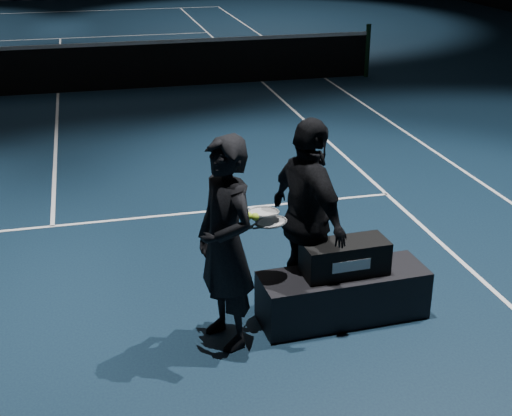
{
  "coord_description": "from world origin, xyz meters",
  "views": [
    {
      "loc": [
        0.49,
        -14.15,
        3.39
      ],
      "look_at": [
        1.77,
        -8.98,
        1.12
      ],
      "focal_mm": 50.0,
      "sensor_mm": 36.0,
      "label": 1
    }
  ],
  "objects_px": {
    "player_a": "(226,244)",
    "player_b": "(308,219)",
    "player_bench": "(343,295)",
    "racket_bag": "(345,258)",
    "tennis_balls": "(251,214)",
    "racket_upper": "(263,212)",
    "racket_lower": "(271,222)"
  },
  "relations": [
    {
      "from": "racket_bag",
      "to": "racket_upper",
      "type": "xyz_separation_m",
      "value": [
        -0.71,
        0.08,
        0.47
      ]
    },
    {
      "from": "racket_lower",
      "to": "racket_upper",
      "type": "distance_m",
      "value": 0.11
    },
    {
      "from": "player_a",
      "to": "racket_upper",
      "type": "bearing_deg",
      "value": 96.09
    },
    {
      "from": "racket_upper",
      "to": "tennis_balls",
      "type": "height_order",
      "value": "tennis_balls"
    },
    {
      "from": "tennis_balls",
      "to": "player_b",
      "type": "bearing_deg",
      "value": 20.9
    },
    {
      "from": "player_bench",
      "to": "player_b",
      "type": "distance_m",
      "value": 0.76
    },
    {
      "from": "player_a",
      "to": "player_b",
      "type": "distance_m",
      "value": 0.85
    },
    {
      "from": "player_b",
      "to": "tennis_balls",
      "type": "relative_size",
      "value": 14.93
    },
    {
      "from": "player_bench",
      "to": "racket_bag",
      "type": "xyz_separation_m",
      "value": [
        0.0,
        0.0,
        0.37
      ]
    },
    {
      "from": "player_bench",
      "to": "tennis_balls",
      "type": "bearing_deg",
      "value": 177.83
    },
    {
      "from": "player_a",
      "to": "racket_lower",
      "type": "bearing_deg",
      "value": 90.38
    },
    {
      "from": "racket_bag",
      "to": "player_a",
      "type": "xyz_separation_m",
      "value": [
        -1.06,
        -0.1,
        0.3
      ]
    },
    {
      "from": "racket_bag",
      "to": "racket_lower",
      "type": "relative_size",
      "value": 1.09
    },
    {
      "from": "player_b",
      "to": "racket_upper",
      "type": "xyz_separation_m",
      "value": [
        -0.43,
        -0.13,
        0.16
      ]
    },
    {
      "from": "racket_bag",
      "to": "racket_upper",
      "type": "bearing_deg",
      "value": 170.99
    },
    {
      "from": "racket_upper",
      "to": "tennis_balls",
      "type": "xyz_separation_m",
      "value": [
        -0.12,
        -0.09,
        0.03
      ]
    },
    {
      "from": "racket_bag",
      "to": "tennis_balls",
      "type": "distance_m",
      "value": 0.97
    },
    {
      "from": "player_bench",
      "to": "racket_lower",
      "type": "relative_size",
      "value": 2.18
    },
    {
      "from": "player_b",
      "to": "racket_lower",
      "type": "relative_size",
      "value": 2.63
    },
    {
      "from": "racket_bag",
      "to": "racket_upper",
      "type": "relative_size",
      "value": 1.09
    },
    {
      "from": "player_a",
      "to": "player_b",
      "type": "bearing_deg",
      "value": 90.38
    },
    {
      "from": "racket_bag",
      "to": "player_b",
      "type": "relative_size",
      "value": 0.41
    },
    {
      "from": "player_b",
      "to": "racket_bag",
      "type": "bearing_deg",
      "value": -141.51
    },
    {
      "from": "player_bench",
      "to": "racket_bag",
      "type": "relative_size",
      "value": 2.0
    },
    {
      "from": "racket_bag",
      "to": "racket_lower",
      "type": "distance_m",
      "value": 0.75
    },
    {
      "from": "racket_bag",
      "to": "player_b",
      "type": "xyz_separation_m",
      "value": [
        -0.27,
        0.21,
        0.3
      ]
    },
    {
      "from": "racket_lower",
      "to": "player_b",
      "type": "bearing_deg",
      "value": 0.0
    },
    {
      "from": "player_b",
      "to": "racket_lower",
      "type": "xyz_separation_m",
      "value": [
        -0.37,
        -0.15,
        0.08
      ]
    },
    {
      "from": "player_a",
      "to": "tennis_balls",
      "type": "height_order",
      "value": "player_a"
    },
    {
      "from": "racket_lower",
      "to": "racket_bag",
      "type": "bearing_deg",
      "value": -26.73
    },
    {
      "from": "racket_upper",
      "to": "racket_bag",
      "type": "bearing_deg",
      "value": -31.79
    },
    {
      "from": "player_bench",
      "to": "player_b",
      "type": "bearing_deg",
      "value": 140.27
    }
  ]
}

